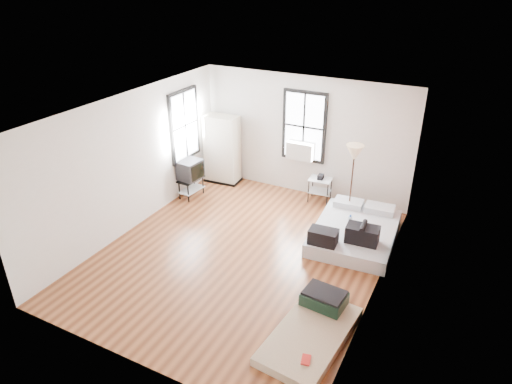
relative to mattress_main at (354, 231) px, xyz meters
The scene contains 8 objects.
ground 2.29m from the mattress_main, 140.04° to the right, with size 6.00×6.00×0.00m, color #5A2C17.
room_shell 2.43m from the mattress_main, 144.01° to the right, with size 5.02×6.02×2.80m.
mattress_main is the anchor object (origin of this frame).
mattress_bare 2.80m from the mattress_main, 85.98° to the right, with size 1.10×1.87×0.39m.
wardrobe 3.99m from the mattress_main, 162.42° to the left, with size 0.89×0.55×1.70m.
side_table 1.75m from the mattress_main, 133.47° to the left, with size 0.54×0.44×0.66m.
floor_lamp 1.53m from the mattress_main, 114.27° to the left, with size 0.36×0.36×1.68m.
tv_stand 3.99m from the mattress_main, behind, with size 0.50×0.68×0.91m.
Camera 1 is at (3.54, -6.33, 4.95)m, focal length 32.00 mm.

